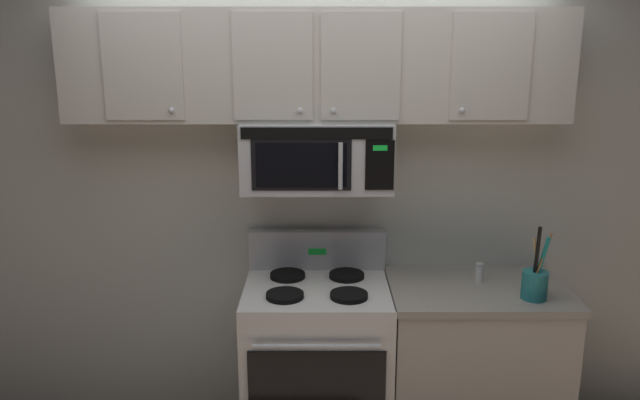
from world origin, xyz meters
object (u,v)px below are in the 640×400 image
(stove_range, at_px, (320,362))
(salt_shaker, at_px, (482,273))
(utensil_crock_teal, at_px, (538,282))
(over_range_microwave, at_px, (320,155))

(stove_range, relative_size, salt_shaker, 10.84)
(utensil_crock_teal, bearing_deg, over_range_microwave, 165.72)
(over_range_microwave, height_order, utensil_crock_teal, over_range_microwave)
(utensil_crock_teal, bearing_deg, salt_shaker, 133.66)
(stove_range, relative_size, utensil_crock_teal, 2.87)
(stove_range, bearing_deg, utensil_crock_teal, -8.34)
(over_range_microwave, distance_m, salt_shaker, 1.06)
(utensil_crock_teal, bearing_deg, stove_range, 171.66)
(over_range_microwave, xyz_separation_m, utensil_crock_teal, (1.08, -0.27, -0.59))
(utensil_crock_teal, xyz_separation_m, salt_shaker, (-0.22, 0.23, -0.04))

